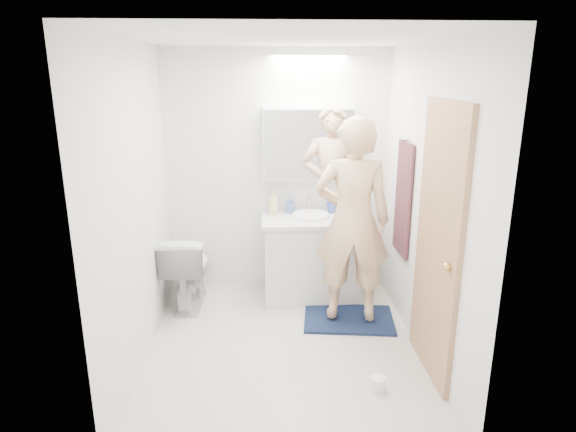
{
  "coord_description": "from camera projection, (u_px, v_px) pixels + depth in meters",
  "views": [
    {
      "loc": [
        -0.17,
        -3.61,
        2.18
      ],
      "look_at": [
        0.05,
        0.25,
        1.05
      ],
      "focal_mm": 31.03,
      "sensor_mm": 36.0,
      "label": 1
    }
  ],
  "objects": [
    {
      "name": "medicine_cabinet",
      "position": [
        308.0,
        144.0,
        4.8
      ],
      "size": [
        0.88,
        0.14,
        0.7
      ],
      "primitive_type": "cube",
      "color": "white",
      "rests_on": "wall_back"
    },
    {
      "name": "toilet_paper_roll",
      "position": [
        377.0,
        384.0,
        3.52
      ],
      "size": [
        0.11,
        0.11,
        0.1
      ],
      "primitive_type": "cylinder",
      "color": "white",
      "rests_on": "floor"
    },
    {
      "name": "sink_basin",
      "position": [
        311.0,
        215.0,
        4.81
      ],
      "size": [
        0.36,
        0.36,
        0.03
      ],
      "primitive_type": "cylinder",
      "color": "white",
      "rests_on": "countertop"
    },
    {
      "name": "mirror_panel",
      "position": [
        309.0,
        145.0,
        4.73
      ],
      "size": [
        0.84,
        0.01,
        0.66
      ],
      "primitive_type": "cube",
      "color": "silver",
      "rests_on": "medicine_cabinet"
    },
    {
      "name": "countertop",
      "position": [
        311.0,
        220.0,
        4.8
      ],
      "size": [
        0.95,
        0.58,
        0.04
      ],
      "primitive_type": "cube",
      "color": "silver",
      "rests_on": "vanity_cabinet"
    },
    {
      "name": "person",
      "position": [
        352.0,
        221.0,
        4.26
      ],
      "size": [
        0.7,
        0.51,
        1.79
      ],
      "primitive_type": "imported",
      "rotation": [
        0.0,
        0.0,
        3.02
      ],
      "color": "#E3B688",
      "rests_on": "bath_rug"
    },
    {
      "name": "wall_back",
      "position": [
        277.0,
        173.0,
        4.94
      ],
      "size": [
        2.5,
        0.0,
        2.5
      ],
      "primitive_type": "plane",
      "rotation": [
        1.57,
        0.0,
        0.0
      ],
      "color": "white",
      "rests_on": "floor"
    },
    {
      "name": "soap_bottle_b",
      "position": [
        290.0,
        205.0,
        4.93
      ],
      "size": [
        0.11,
        0.11,
        0.16
      ],
      "primitive_type": "imported",
      "rotation": [
        0.0,
        0.0,
        -0.77
      ],
      "color": "#4E6DA8",
      "rests_on": "countertop"
    },
    {
      "name": "towel_hook",
      "position": [
        405.0,
        140.0,
        4.21
      ],
      "size": [
        0.07,
        0.02,
        0.02
      ],
      "primitive_type": "cylinder",
      "rotation": [
        0.0,
        1.57,
        0.0
      ],
      "color": "silver",
      "rests_on": "wall_right"
    },
    {
      "name": "door",
      "position": [
        438.0,
        244.0,
        3.52
      ],
      "size": [
        0.04,
        0.8,
        2.0
      ],
      "primitive_type": "cube",
      "color": "tan",
      "rests_on": "wall_right"
    },
    {
      "name": "faucet",
      "position": [
        309.0,
        204.0,
        4.98
      ],
      "size": [
        0.02,
        0.02,
        0.16
      ],
      "primitive_type": "cylinder",
      "color": "#BCBBC0",
      "rests_on": "countertop"
    },
    {
      "name": "wall_front",
      "position": [
        295.0,
        270.0,
        2.54
      ],
      "size": [
        2.5,
        0.0,
        2.5
      ],
      "primitive_type": "plane",
      "rotation": [
        -1.57,
        0.0,
        0.0
      ],
      "color": "white",
      "rests_on": "floor"
    },
    {
      "name": "toilet",
      "position": [
        188.0,
        269.0,
        4.74
      ],
      "size": [
        0.45,
        0.73,
        0.72
      ],
      "primitive_type": "imported",
      "rotation": [
        0.0,
        0.0,
        3.07
      ],
      "color": "silver",
      "rests_on": "floor"
    },
    {
      "name": "wall_right",
      "position": [
        427.0,
        204.0,
        3.8
      ],
      "size": [
        0.0,
        2.5,
        2.5
      ],
      "primitive_type": "plane",
      "rotation": [
        1.57,
        0.0,
        -1.57
      ],
      "color": "white",
      "rests_on": "floor"
    },
    {
      "name": "towel",
      "position": [
        403.0,
        199.0,
        4.36
      ],
      "size": [
        0.02,
        0.42,
        1.0
      ],
      "primitive_type": "cube",
      "color": "#13213D",
      "rests_on": "wall_right"
    },
    {
      "name": "soap_bottle_a",
      "position": [
        273.0,
        202.0,
        4.88
      ],
      "size": [
        0.13,
        0.13,
        0.25
      ],
      "primitive_type": "imported",
      "rotation": [
        0.0,
        0.0,
        0.54
      ],
      "color": "beige",
      "rests_on": "countertop"
    },
    {
      "name": "floor",
      "position": [
        284.0,
        347.0,
        4.08
      ],
      "size": [
        2.5,
        2.5,
        0.0
      ],
      "primitive_type": "plane",
      "color": "silver",
      "rests_on": "ground"
    },
    {
      "name": "toothbrush_cup",
      "position": [
        331.0,
        208.0,
        4.94
      ],
      "size": [
        0.14,
        0.14,
        0.1
      ],
      "primitive_type": "imported",
      "rotation": [
        0.0,
        0.0,
        -0.42
      ],
      "color": "#3F55BE",
      "rests_on": "countertop"
    },
    {
      "name": "bath_rug",
      "position": [
        349.0,
        319.0,
        4.52
      ],
      "size": [
        0.86,
        0.65,
        0.02
      ],
      "primitive_type": "cube",
      "rotation": [
        0.0,
        0.0,
        -0.13
      ],
      "color": "#12213B",
      "rests_on": "floor"
    },
    {
      "name": "door_knob",
      "position": [
        447.0,
        267.0,
        3.25
      ],
      "size": [
        0.06,
        0.06,
        0.06
      ],
      "primitive_type": "sphere",
      "color": "gold",
      "rests_on": "door"
    },
    {
      "name": "vanity_cabinet",
      "position": [
        310.0,
        259.0,
        4.91
      ],
      "size": [
        0.9,
        0.55,
        0.78
      ],
      "primitive_type": "cube",
      "color": "silver",
      "rests_on": "floor"
    },
    {
      "name": "ceiling",
      "position": [
        283.0,
        37.0,
        3.4
      ],
      "size": [
        2.5,
        2.5,
        0.0
      ],
      "primitive_type": "plane",
      "rotation": [
        3.14,
        0.0,
        0.0
      ],
      "color": "white",
      "rests_on": "floor"
    },
    {
      "name": "wall_left",
      "position": [
        135.0,
        209.0,
        3.68
      ],
      "size": [
        0.0,
        2.5,
        2.5
      ],
      "primitive_type": "plane",
      "rotation": [
        1.57,
        0.0,
        1.57
      ],
      "color": "white",
      "rests_on": "floor"
    }
  ]
}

